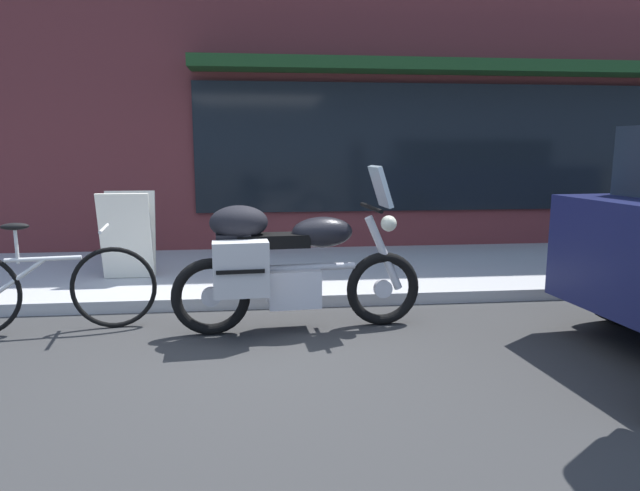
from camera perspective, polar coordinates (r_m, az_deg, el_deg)
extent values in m
plane|color=#323232|center=(4.44, -6.32, -10.59)|extent=(80.00, 80.00, 0.00)
torus|color=black|center=(4.95, 6.46, -4.41)|extent=(0.66, 0.14, 0.66)
cylinder|color=silver|center=(4.95, 6.46, -4.41)|extent=(0.16, 0.07, 0.16)
torus|color=black|center=(4.75, -11.09, -5.17)|extent=(0.66, 0.14, 0.66)
cylinder|color=silver|center=(4.75, -11.09, -5.17)|extent=(0.16, 0.07, 0.16)
cube|color=silver|center=(4.78, -2.73, -4.28)|extent=(0.46, 0.33, 0.32)
cylinder|color=silver|center=(4.74, -2.14, -2.27)|extent=(0.97, 0.13, 0.06)
ellipsoid|color=black|center=(4.72, 0.24, 1.38)|extent=(0.54, 0.32, 0.26)
cube|color=black|center=(4.67, -4.83, 0.51)|extent=(0.62, 0.28, 0.11)
cube|color=black|center=(4.66, -8.87, 0.14)|extent=(0.30, 0.24, 0.18)
cylinder|color=silver|center=(4.88, 6.53, -0.78)|extent=(0.35, 0.10, 0.67)
cylinder|color=black|center=(4.79, 5.25, 3.88)|extent=(0.08, 0.62, 0.04)
cube|color=silver|center=(4.80, 6.21, 6.03)|extent=(0.17, 0.33, 0.35)
sphere|color=#EAEACC|center=(4.85, 7.04, 2.26)|extent=(0.14, 0.14, 0.14)
cube|color=#B7B7B7|center=(4.45, -8.09, -2.38)|extent=(0.45, 0.23, 0.44)
cube|color=black|center=(4.35, -8.13, -2.69)|extent=(0.37, 0.04, 0.03)
ellipsoid|color=black|center=(4.63, -8.31, 2.36)|extent=(0.50, 0.35, 0.28)
torus|color=black|center=(5.16, -20.33, -4.07)|extent=(0.72, 0.13, 0.72)
cylinder|color=silver|center=(5.19, -26.45, -1.24)|extent=(0.59, 0.11, 0.04)
cylinder|color=silver|center=(5.28, -28.61, -3.02)|extent=(0.46, 0.10, 0.34)
cylinder|color=silver|center=(5.22, -28.63, -0.02)|extent=(0.03, 0.03, 0.30)
ellipsoid|color=black|center=(5.20, -28.78, 1.72)|extent=(0.23, 0.13, 0.06)
cylinder|color=silver|center=(5.07, -21.25, 1.64)|extent=(0.09, 0.48, 0.03)
cylinder|color=black|center=(5.64, 28.76, -3.80)|extent=(0.68, 0.28, 0.66)
cube|color=silver|center=(6.42, -19.26, 0.88)|extent=(0.55, 0.20, 0.95)
cube|color=silver|center=(6.63, -18.84, 1.17)|extent=(0.55, 0.20, 0.95)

